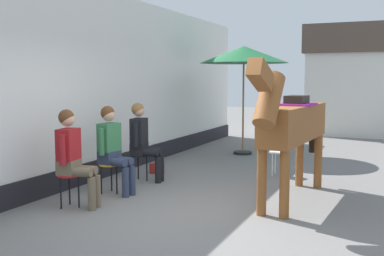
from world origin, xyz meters
name	(u,v)px	position (x,y,z in m)	size (l,w,h in m)	color
ground_plane	(250,175)	(0.00, 3.00, 0.00)	(40.00, 40.00, 0.00)	slate
pub_facade_wall	(89,94)	(-2.55, 1.50, 1.54)	(0.34, 14.00, 3.40)	white
distant_cottage	(361,79)	(1.40, 10.75, 1.80)	(3.40, 2.60, 3.50)	silver
seated_visitor_near	(73,153)	(-1.62, -0.17, 0.78)	(0.61, 0.48, 1.39)	red
seated_visitor_middle	(112,145)	(-1.56, 0.72, 0.78)	(0.61, 0.49, 1.39)	gold
seated_visitor_far	(142,138)	(-1.58, 1.71, 0.78)	(0.61, 0.49, 1.39)	black
saddled_horse_center	(292,124)	(1.12, 1.36, 1.16)	(0.58, 3.00, 2.06)	brown
cafe_parasol	(244,55)	(-0.86, 5.28, 2.36)	(2.10, 2.10, 2.58)	black
spare_stool_white	(277,154)	(0.49, 3.15, 0.40)	(0.32, 0.32, 0.46)	white
satchel_bag	(157,168)	(-1.67, 2.41, 0.10)	(0.28, 0.12, 0.20)	maroon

